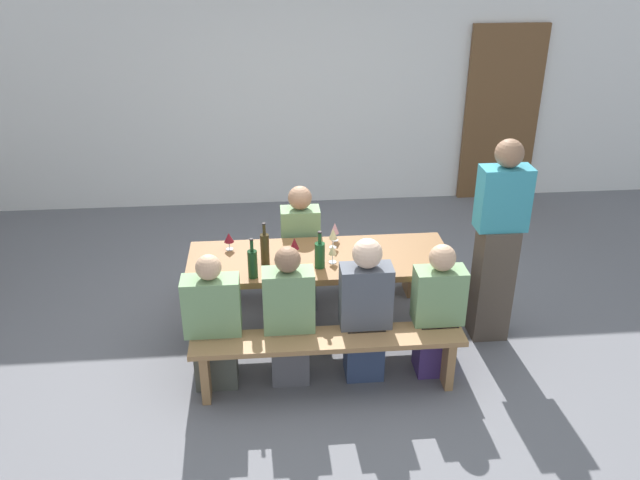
{
  "coord_description": "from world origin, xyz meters",
  "views": [
    {
      "loc": [
        -0.4,
        -4.52,
        3.11
      ],
      "look_at": [
        0.0,
        0.0,
        0.9
      ],
      "focal_mm": 36.56,
      "sensor_mm": 36.0,
      "label": 1
    }
  ],
  "objects": [
    {
      "name": "wine_bottle_1",
      "position": [
        -0.52,
        -0.27,
        0.87
      ],
      "size": [
        0.07,
        0.07,
        0.32
      ],
      "color": "#143319",
      "rests_on": "tasting_table"
    },
    {
      "name": "ground_plane",
      "position": [
        0.0,
        0.0,
        0.0
      ],
      "size": [
        24.0,
        24.0,
        0.0
      ],
      "primitive_type": "plane",
      "color": "slate"
    },
    {
      "name": "bench_near",
      "position": [
        0.0,
        -0.67,
        0.36
      ],
      "size": [
        1.97,
        0.3,
        0.45
      ],
      "color": "#9E7247",
      "rests_on": "ground"
    },
    {
      "name": "wine_glass_3",
      "position": [
        0.09,
        -0.1,
        0.85
      ],
      "size": [
        0.06,
        0.06,
        0.15
      ],
      "color": "silver",
      "rests_on": "tasting_table"
    },
    {
      "name": "seated_guest_near_3",
      "position": [
        0.83,
        -0.52,
        0.51
      ],
      "size": [
        0.37,
        0.24,
        1.07
      ],
      "rotation": [
        0.0,
        0.0,
        1.57
      ],
      "color": "#412C6A",
      "rests_on": "ground"
    },
    {
      "name": "tasting_table",
      "position": [
        0.0,
        0.0,
        0.67
      ],
      "size": [
        2.07,
        0.73,
        0.75
      ],
      "color": "brown",
      "rests_on": "ground"
    },
    {
      "name": "bench_far",
      "position": [
        0.0,
        0.67,
        0.36
      ],
      "size": [
        1.97,
        0.3,
        0.45
      ],
      "color": "#9E7247",
      "rests_on": "ground"
    },
    {
      "name": "wine_bottle_0",
      "position": [
        -0.02,
        -0.16,
        0.86
      ],
      "size": [
        0.08,
        0.08,
        0.3
      ],
      "color": "#194723",
      "rests_on": "tasting_table"
    },
    {
      "name": "seated_guest_near_2",
      "position": [
        0.29,
        -0.52,
        0.55
      ],
      "size": [
        0.37,
        0.24,
        1.14
      ],
      "rotation": [
        0.0,
        0.0,
        1.57
      ],
      "color": "navy",
      "rests_on": "ground"
    },
    {
      "name": "seated_guest_far_0",
      "position": [
        -0.12,
        0.52,
        0.55
      ],
      "size": [
        0.33,
        0.24,
        1.15
      ],
      "rotation": [
        0.0,
        0.0,
        -1.57
      ],
      "color": "#424A4F",
      "rests_on": "ground"
    },
    {
      "name": "back_wall",
      "position": [
        0.0,
        3.07,
        1.6
      ],
      "size": [
        14.0,
        0.2,
        3.2
      ],
      "primitive_type": "cube",
      "color": "white",
      "rests_on": "ground"
    },
    {
      "name": "wine_glass_4",
      "position": [
        -0.2,
        0.02,
        0.86
      ],
      "size": [
        0.07,
        0.07,
        0.16
      ],
      "color": "silver",
      "rests_on": "tasting_table"
    },
    {
      "name": "standing_host",
      "position": [
        1.39,
        -0.08,
        0.83
      ],
      "size": [
        0.39,
        0.24,
        1.7
      ],
      "rotation": [
        0.0,
        0.0,
        3.14
      ],
      "color": "#4B3F34",
      "rests_on": "ground"
    },
    {
      "name": "seated_guest_near_0",
      "position": [
        -0.82,
        -0.52,
        0.5
      ],
      "size": [
        0.41,
        0.24,
        1.07
      ],
      "rotation": [
        0.0,
        0.0,
        1.57
      ],
      "color": "#4B4E44",
      "rests_on": "ground"
    },
    {
      "name": "wooden_door",
      "position": [
        2.44,
        2.93,
        1.05
      ],
      "size": [
        0.9,
        0.06,
        2.1
      ],
      "primitive_type": "cube",
      "color": "brown",
      "rests_on": "ground"
    },
    {
      "name": "wine_bottle_2",
      "position": [
        -0.43,
        -0.08,
        0.88
      ],
      "size": [
        0.07,
        0.07,
        0.35
      ],
      "color": "#332814",
      "rests_on": "tasting_table"
    },
    {
      "name": "seated_guest_near_1",
      "position": [
        -0.27,
        -0.52,
        0.52
      ],
      "size": [
        0.37,
        0.24,
        1.1
      ],
      "rotation": [
        0.0,
        0.0,
        1.57
      ],
      "color": "#58565C",
      "rests_on": "ground"
    },
    {
      "name": "wine_glass_2",
      "position": [
        0.12,
        0.16,
        0.87
      ],
      "size": [
        0.07,
        0.07,
        0.17
      ],
      "color": "silver",
      "rests_on": "tasting_table"
    },
    {
      "name": "wine_glass_0",
      "position": [
        -0.71,
        0.2,
        0.85
      ],
      "size": [
        0.08,
        0.08,
        0.15
      ],
      "color": "silver",
      "rests_on": "tasting_table"
    },
    {
      "name": "wine_glass_1",
      "position": [
        0.15,
        0.29,
        0.86
      ],
      "size": [
        0.07,
        0.07,
        0.16
      ],
      "color": "silver",
      "rests_on": "tasting_table"
    }
  ]
}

